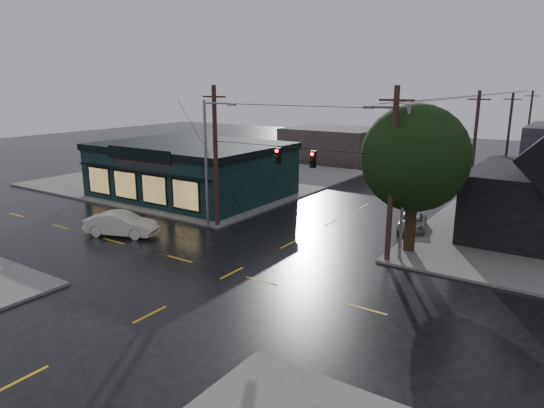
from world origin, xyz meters
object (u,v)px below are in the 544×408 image
Objects in this scene: sedan_cream at (121,224)px; suv_silver at (412,222)px; corner_tree at (415,158)px; utility_pole_nw at (218,227)px; utility_pole_ne at (387,262)px.

suv_silver is (16.29, 12.44, -0.25)m from sedan_cream.
corner_tree reaches higher than sedan_cream.
sedan_cream is (-4.13, -5.33, 0.82)m from utility_pole_nw.
corner_tree is 1.82× the size of sedan_cream.
corner_tree is at bearing -87.81° from sedan_cream.
sedan_cream is 1.21× the size of suv_silver.
utility_pole_nw is 1.00× the size of utility_pole_ne.
utility_pole_nw is at bearing -169.99° from corner_tree.
utility_pole_ne is 2.47× the size of suv_silver.
utility_pole_nw reaches higher than suv_silver.
sedan_cream is at bearing -127.81° from utility_pole_nw.
utility_pole_ne is at bearing -97.53° from suv_silver.
utility_pole_ne is at bearing -101.85° from corner_tree.
sedan_cream reaches higher than suv_silver.
utility_pole_nw is 2.47× the size of suv_silver.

